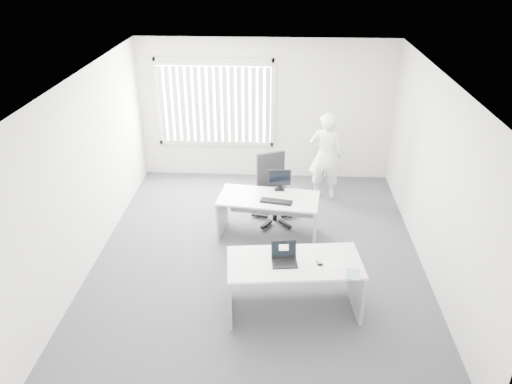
# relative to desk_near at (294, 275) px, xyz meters

# --- Properties ---
(ground) EXTENTS (6.00, 6.00, 0.00)m
(ground) POSITION_rel_desk_near_xyz_m (-0.51, 1.23, -0.56)
(ground) COLOR #4F4F56
(ground) RESTS_ON ground
(wall_back) EXTENTS (5.00, 0.02, 2.80)m
(wall_back) POSITION_rel_desk_near_xyz_m (-0.51, 4.23, 0.84)
(wall_back) COLOR silver
(wall_back) RESTS_ON ground
(wall_front) EXTENTS (5.00, 0.02, 2.80)m
(wall_front) POSITION_rel_desk_near_xyz_m (-0.51, -1.77, 0.84)
(wall_front) COLOR silver
(wall_front) RESTS_ON ground
(wall_left) EXTENTS (0.02, 6.00, 2.80)m
(wall_left) POSITION_rel_desk_near_xyz_m (-3.01, 1.23, 0.84)
(wall_left) COLOR silver
(wall_left) RESTS_ON ground
(wall_right) EXTENTS (0.02, 6.00, 2.80)m
(wall_right) POSITION_rel_desk_near_xyz_m (1.99, 1.23, 0.84)
(wall_right) COLOR silver
(wall_right) RESTS_ON ground
(ceiling) EXTENTS (5.00, 6.00, 0.02)m
(ceiling) POSITION_rel_desk_near_xyz_m (-0.51, 1.23, 2.24)
(ceiling) COLOR white
(ceiling) RESTS_ON wall_back
(window) EXTENTS (2.32, 0.06, 1.76)m
(window) POSITION_rel_desk_near_xyz_m (-1.51, 4.19, 0.99)
(window) COLOR beige
(window) RESTS_ON wall_back
(blinds) EXTENTS (2.20, 0.10, 1.50)m
(blinds) POSITION_rel_desk_near_xyz_m (-1.51, 4.13, 0.96)
(blinds) COLOR silver
(blinds) RESTS_ON wall_back
(desk_near) EXTENTS (1.78, 0.98, 0.78)m
(desk_near) POSITION_rel_desk_near_xyz_m (0.00, 0.00, 0.00)
(desk_near) COLOR silver
(desk_near) RESTS_ON ground
(desk_far) EXTENTS (1.67, 0.93, 0.73)m
(desk_far) POSITION_rel_desk_near_xyz_m (-0.38, 1.83, -0.04)
(desk_far) COLOR silver
(desk_far) RESTS_ON ground
(office_chair) EXTENTS (0.89, 0.89, 1.19)m
(office_chair) POSITION_rel_desk_near_xyz_m (-0.30, 2.41, -0.19)
(office_chair) COLOR black
(office_chair) RESTS_ON ground
(person) EXTENTS (0.65, 0.46, 1.67)m
(person) POSITION_rel_desk_near_xyz_m (0.62, 3.31, 0.28)
(person) COLOR white
(person) RESTS_ON ground
(laptop) EXTENTS (0.34, 0.31, 0.25)m
(laptop) POSITION_rel_desk_near_xyz_m (-0.13, -0.06, 0.34)
(laptop) COLOR black
(laptop) RESTS_ON desk_near
(paper_sheet) EXTENTS (0.37, 0.35, 0.00)m
(paper_sheet) POSITION_rel_desk_near_xyz_m (0.42, -0.07, 0.22)
(paper_sheet) COLOR white
(paper_sheet) RESTS_ON desk_near
(mouse) EXTENTS (0.07, 0.11, 0.04)m
(mouse) POSITION_rel_desk_near_xyz_m (0.31, -0.03, 0.24)
(mouse) COLOR #BABABC
(mouse) RESTS_ON paper_sheet
(booklet) EXTENTS (0.19, 0.25, 0.01)m
(booklet) POSITION_rel_desk_near_xyz_m (0.70, -0.24, 0.22)
(booklet) COLOR silver
(booklet) RESTS_ON desk_near
(keyboard) EXTENTS (0.52, 0.26, 0.02)m
(keyboard) POSITION_rel_desk_near_xyz_m (-0.26, 1.67, 0.18)
(keyboard) COLOR black
(keyboard) RESTS_ON desk_far
(monitor) EXTENTS (0.37, 0.13, 0.36)m
(monitor) POSITION_rel_desk_near_xyz_m (-0.21, 2.10, 0.35)
(monitor) COLOR black
(monitor) RESTS_ON desk_far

